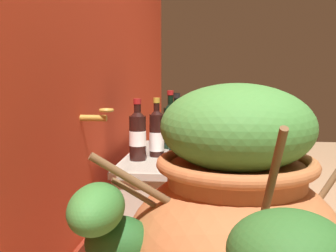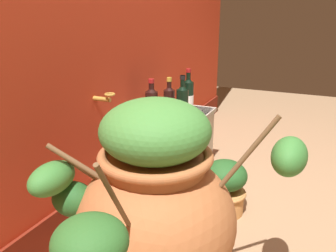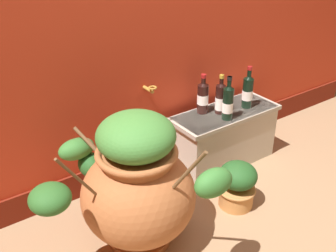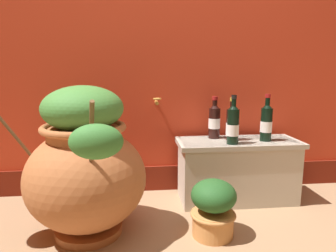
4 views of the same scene
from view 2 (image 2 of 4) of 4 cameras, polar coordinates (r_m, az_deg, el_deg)
The scene contains 7 objects.
terracotta_urn at distance 1.41m, azimuth -2.14°, elevation -12.50°, with size 0.90×0.92×0.80m.
stone_ledge at distance 2.38m, azimuth 0.94°, elevation -3.41°, with size 0.81×0.33×0.42m.
wine_bottle_left at distance 2.25m, azimuth 0.19°, elevation 3.53°, with size 0.07×0.07×0.28m.
wine_bottle_middle at distance 2.19m, azimuth -2.63°, elevation 3.44°, with size 0.08×0.08×0.28m.
wine_bottle_right at distance 2.19m, azimuth 2.30°, elevation 3.47°, with size 0.08×0.08×0.31m.
wine_bottle_back at distance 2.43m, azimuth 3.23°, elevation 4.97°, with size 0.08×0.08×0.31m.
potted_shrub at distance 2.04m, azimuth 9.07°, elevation -9.45°, with size 0.24×0.24×0.31m.
Camera 2 is at (-1.52, -0.01, 1.10)m, focal length 38.12 mm.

